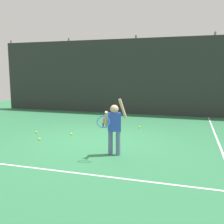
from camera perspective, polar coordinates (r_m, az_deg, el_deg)
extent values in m
plane|color=#2D7247|center=(7.53, -3.08, -6.32)|extent=(20.00, 20.00, 0.00)
cube|color=white|center=(5.41, -12.10, -12.55)|extent=(9.00, 0.05, 0.00)
cube|color=white|center=(8.12, 22.32, -5.85)|extent=(0.05, 9.00, 0.00)
cube|color=#282D2B|center=(12.25, 5.15, 7.74)|extent=(13.95, 0.08, 3.52)
cylinder|color=slate|center=(15.23, -21.06, 7.65)|extent=(0.09, 0.09, 3.67)
cylinder|color=slate|center=(13.42, -9.35, 8.06)|extent=(0.09, 0.09, 3.67)
cylinder|color=slate|center=(12.31, 5.21, 8.09)|extent=(0.09, 0.09, 3.67)
cylinder|color=slate|center=(12.09, 21.40, 7.53)|extent=(0.09, 0.09, 3.67)
cylinder|color=slate|center=(6.21, -0.34, -6.78)|extent=(0.11, 0.11, 0.58)
cylinder|color=slate|center=(6.17, 1.37, -6.90)|extent=(0.11, 0.11, 0.58)
cube|color=blue|center=(6.07, 0.51, -2.20)|extent=(0.34, 0.26, 0.44)
sphere|color=tan|center=(6.02, 0.52, 0.65)|extent=(0.20, 0.20, 0.20)
cylinder|color=tan|center=(6.06, 2.34, 0.84)|extent=(0.22, 0.14, 0.46)
cylinder|color=tan|center=(5.99, -1.30, -1.69)|extent=(0.16, 0.29, 0.43)
cylinder|color=black|center=(5.90, -1.99, -3.00)|extent=(0.11, 0.23, 0.15)
torus|color=#2666B2|center=(5.65, -1.95, -2.16)|extent=(0.32, 0.25, 0.26)
cylinder|color=#D83F33|center=(9.96, -1.75, -1.98)|extent=(0.07, 0.07, 0.22)
sphere|color=#CCE033|center=(9.24, 6.09, -3.35)|extent=(0.07, 0.07, 0.07)
sphere|color=#CCE033|center=(8.27, -9.02, -4.82)|extent=(0.07, 0.07, 0.07)
sphere|color=#CCE033|center=(7.85, -15.74, -5.77)|extent=(0.07, 0.07, 0.07)
sphere|color=#CCE033|center=(8.79, -16.37, -4.27)|extent=(0.07, 0.07, 0.07)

